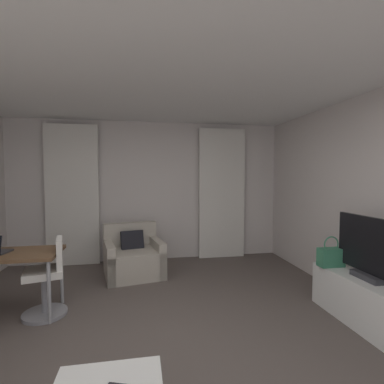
% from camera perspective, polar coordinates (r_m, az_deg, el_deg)
% --- Properties ---
extents(ground_plane, '(12.00, 12.00, 0.00)m').
position_cam_1_polar(ground_plane, '(2.95, -5.64, -29.62)').
color(ground_plane, '#564C47').
extents(wall_window, '(5.12, 0.06, 2.60)m').
position_cam_1_polar(wall_window, '(5.51, -8.29, 0.14)').
color(wall_window, silver).
rests_on(wall_window, ground).
extents(ceiling, '(5.12, 6.12, 0.06)m').
position_cam_1_polar(ceiling, '(2.68, -6.00, 25.82)').
color(ceiling, white).
rests_on(ceiling, wall_left).
extents(curtain_left_panel, '(0.90, 0.06, 2.50)m').
position_cam_1_polar(curtain_left_panel, '(5.51, -22.68, -0.61)').
color(curtain_left_panel, silver).
rests_on(curtain_left_panel, ground).
extents(curtain_right_panel, '(0.90, 0.06, 2.50)m').
position_cam_1_polar(curtain_right_panel, '(5.60, 5.95, -0.31)').
color(curtain_right_panel, silver).
rests_on(curtain_right_panel, ground).
extents(armchair, '(1.01, 0.96, 0.80)m').
position_cam_1_polar(armchair, '(4.82, -11.58, -12.74)').
color(armchair, '#B2A899').
rests_on(armchair, ground).
extents(desk_chair, '(0.48, 0.48, 0.88)m').
position_cam_1_polar(desk_chair, '(3.81, -26.72, -15.55)').
color(desk_chair, gray).
rests_on(desk_chair, ground).
extents(tv_console, '(0.47, 1.25, 0.50)m').
position_cam_1_polar(tv_console, '(3.80, 31.38, -18.01)').
color(tv_console, white).
rests_on(tv_console, ground).
extents(tv_flatscreen, '(0.20, 0.93, 0.66)m').
position_cam_1_polar(tv_flatscreen, '(3.62, 32.01, -9.85)').
color(tv_flatscreen, '#333338').
rests_on(tv_flatscreen, tv_console).
extents(handbag_primary, '(0.30, 0.14, 0.37)m').
position_cam_1_polar(handbag_primary, '(3.93, 25.89, -11.46)').
color(handbag_primary, '#387F5B').
rests_on(handbag_primary, tv_console).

